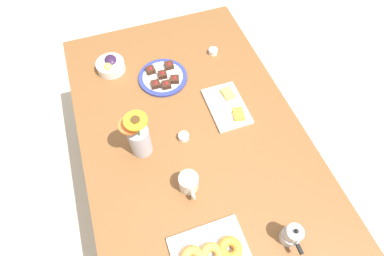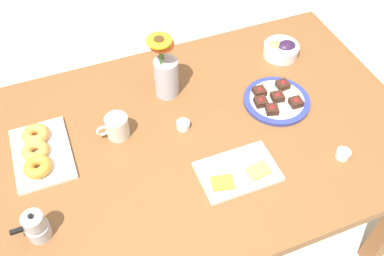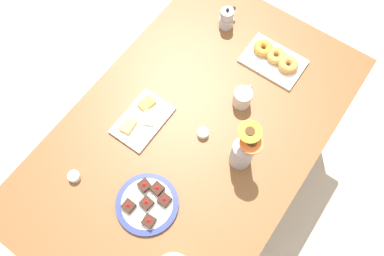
{
  "view_description": "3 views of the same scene",
  "coord_description": "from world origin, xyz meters",
  "px_view_note": "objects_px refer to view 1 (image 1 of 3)",
  "views": [
    {
      "loc": [
        0.67,
        -0.23,
        1.92
      ],
      "look_at": [
        0.0,
        0.0,
        0.78
      ],
      "focal_mm": 28.0,
      "sensor_mm": 36.0,
      "label": 1
    },
    {
      "loc": [
        0.35,
        0.9,
        1.91
      ],
      "look_at": [
        0.0,
        0.0,
        0.78
      ],
      "focal_mm": 40.0,
      "sensor_mm": 36.0,
      "label": 2
    },
    {
      "loc": [
        -0.51,
        -0.36,
        2.23
      ],
      "look_at": [
        0.0,
        0.0,
        0.78
      ],
      "focal_mm": 35.0,
      "sensor_mm": 36.0,
      "label": 3
    }
  ],
  "objects_px": {
    "dining_table": "(192,142)",
    "cheese_platter": "(227,106)",
    "flower_vase": "(139,139)",
    "moka_pot": "(291,235)",
    "grape_bowl": "(111,65)",
    "jam_cup_honey": "(184,137)",
    "dessert_plate": "(163,77)",
    "coffee_mug": "(189,183)",
    "croissant_platter": "(210,253)",
    "jam_cup_berry": "(213,51)"
  },
  "relations": [
    {
      "from": "grape_bowl",
      "to": "jam_cup_berry",
      "type": "bearing_deg",
      "value": 83.21
    },
    {
      "from": "coffee_mug",
      "to": "jam_cup_honey",
      "type": "distance_m",
      "value": 0.23
    },
    {
      "from": "cheese_platter",
      "to": "jam_cup_berry",
      "type": "bearing_deg",
      "value": 169.8
    },
    {
      "from": "croissant_platter",
      "to": "dessert_plate",
      "type": "xyz_separation_m",
      "value": [
        -0.87,
        0.07,
        -0.01
      ]
    },
    {
      "from": "jam_cup_honey",
      "to": "dessert_plate",
      "type": "distance_m",
      "value": 0.37
    },
    {
      "from": "jam_cup_berry",
      "to": "flower_vase",
      "type": "bearing_deg",
      "value": -48.28
    },
    {
      "from": "grape_bowl",
      "to": "cheese_platter",
      "type": "relative_size",
      "value": 0.56
    },
    {
      "from": "flower_vase",
      "to": "coffee_mug",
      "type": "bearing_deg",
      "value": 31.12
    },
    {
      "from": "dining_table",
      "to": "cheese_platter",
      "type": "relative_size",
      "value": 6.15
    },
    {
      "from": "grape_bowl",
      "to": "croissant_platter",
      "type": "xyz_separation_m",
      "value": [
        1.02,
        0.17,
        -0.01
      ]
    },
    {
      "from": "jam_cup_honey",
      "to": "moka_pot",
      "type": "bearing_deg",
      "value": 23.67
    },
    {
      "from": "croissant_platter",
      "to": "flower_vase",
      "type": "height_order",
      "value": "flower_vase"
    },
    {
      "from": "jam_cup_berry",
      "to": "moka_pot",
      "type": "distance_m",
      "value": 1.01
    },
    {
      "from": "coffee_mug",
      "to": "croissant_platter",
      "type": "xyz_separation_m",
      "value": [
        0.27,
        -0.01,
        -0.02
      ]
    },
    {
      "from": "jam_cup_berry",
      "to": "moka_pot",
      "type": "height_order",
      "value": "moka_pot"
    },
    {
      "from": "grape_bowl",
      "to": "jam_cup_berry",
      "type": "relative_size",
      "value": 3.03
    },
    {
      "from": "flower_vase",
      "to": "moka_pot",
      "type": "height_order",
      "value": "flower_vase"
    },
    {
      "from": "jam_cup_berry",
      "to": "cheese_platter",
      "type": "bearing_deg",
      "value": -10.2
    },
    {
      "from": "dining_table",
      "to": "coffee_mug",
      "type": "xyz_separation_m",
      "value": [
        0.24,
        -0.1,
        0.13
      ]
    },
    {
      "from": "jam_cup_honey",
      "to": "moka_pot",
      "type": "xyz_separation_m",
      "value": [
        0.54,
        0.24,
        0.03
      ]
    },
    {
      "from": "moka_pot",
      "to": "jam_cup_honey",
      "type": "bearing_deg",
      "value": -156.33
    },
    {
      "from": "grape_bowl",
      "to": "flower_vase",
      "type": "xyz_separation_m",
      "value": [
        0.52,
        0.04,
        0.07
      ]
    },
    {
      "from": "jam_cup_honey",
      "to": "dessert_plate",
      "type": "bearing_deg",
      "value": 178.62
    },
    {
      "from": "dessert_plate",
      "to": "cheese_platter",
      "type": "bearing_deg",
      "value": 41.49
    },
    {
      "from": "croissant_platter",
      "to": "moka_pot",
      "type": "distance_m",
      "value": 0.3
    },
    {
      "from": "dining_table",
      "to": "grape_bowl",
      "type": "distance_m",
      "value": 0.59
    },
    {
      "from": "cheese_platter",
      "to": "jam_cup_berry",
      "type": "xyz_separation_m",
      "value": [
        -0.36,
        0.07,
        0.0
      ]
    },
    {
      "from": "croissant_platter",
      "to": "moka_pot",
      "type": "xyz_separation_m",
      "value": [
        0.04,
        0.3,
        0.03
      ]
    },
    {
      "from": "coffee_mug",
      "to": "jam_cup_honey",
      "type": "bearing_deg",
      "value": 167.09
    },
    {
      "from": "dining_table",
      "to": "jam_cup_berry",
      "type": "xyz_separation_m",
      "value": [
        -0.44,
        0.27,
        0.1
      ]
    },
    {
      "from": "croissant_platter",
      "to": "moka_pot",
      "type": "relative_size",
      "value": 2.35
    },
    {
      "from": "moka_pot",
      "to": "coffee_mug",
      "type": "bearing_deg",
      "value": -137.44
    },
    {
      "from": "cheese_platter",
      "to": "dessert_plate",
      "type": "bearing_deg",
      "value": -138.51
    },
    {
      "from": "coffee_mug",
      "to": "croissant_platter",
      "type": "relative_size",
      "value": 0.41
    },
    {
      "from": "cheese_platter",
      "to": "croissant_platter",
      "type": "relative_size",
      "value": 0.93
    },
    {
      "from": "grape_bowl",
      "to": "cheese_platter",
      "type": "height_order",
      "value": "grape_bowl"
    },
    {
      "from": "cheese_platter",
      "to": "jam_cup_honey",
      "type": "xyz_separation_m",
      "value": [
        0.1,
        -0.25,
        0.0
      ]
    },
    {
      "from": "coffee_mug",
      "to": "moka_pot",
      "type": "distance_m",
      "value": 0.43
    },
    {
      "from": "dining_table",
      "to": "flower_vase",
      "type": "height_order",
      "value": "flower_vase"
    },
    {
      "from": "croissant_platter",
      "to": "cheese_platter",
      "type": "bearing_deg",
      "value": 152.17
    },
    {
      "from": "flower_vase",
      "to": "grape_bowl",
      "type": "bearing_deg",
      "value": -175.84
    },
    {
      "from": "dessert_plate",
      "to": "moka_pot",
      "type": "xyz_separation_m",
      "value": [
        0.92,
        0.23,
        0.04
      ]
    },
    {
      "from": "jam_cup_berry",
      "to": "dessert_plate",
      "type": "height_order",
      "value": "dessert_plate"
    },
    {
      "from": "dining_table",
      "to": "moka_pot",
      "type": "xyz_separation_m",
      "value": [
        0.56,
        0.19,
        0.13
      ]
    },
    {
      "from": "croissant_platter",
      "to": "jam_cup_honey",
      "type": "bearing_deg",
      "value": 173.07
    },
    {
      "from": "dining_table",
      "to": "cheese_platter",
      "type": "height_order",
      "value": "cheese_platter"
    },
    {
      "from": "jam_cup_honey",
      "to": "dessert_plate",
      "type": "xyz_separation_m",
      "value": [
        -0.37,
        0.01,
        -0.0
      ]
    },
    {
      "from": "dining_table",
      "to": "grape_bowl",
      "type": "relative_size",
      "value": 10.99
    },
    {
      "from": "coffee_mug",
      "to": "grape_bowl",
      "type": "height_order",
      "value": "coffee_mug"
    },
    {
      "from": "grape_bowl",
      "to": "dessert_plate",
      "type": "bearing_deg",
      "value": 57.58
    }
  ]
}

